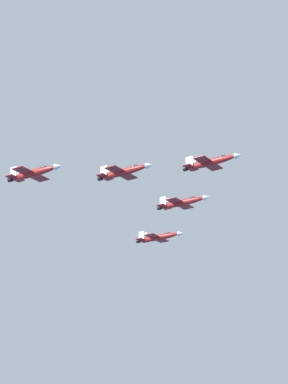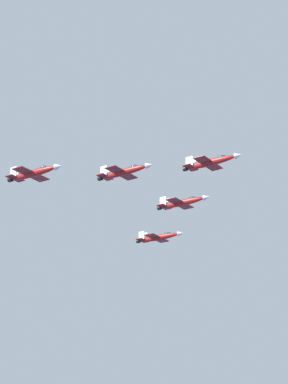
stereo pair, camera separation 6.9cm
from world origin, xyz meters
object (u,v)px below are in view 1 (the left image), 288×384
Objects in this scene: jet_lead at (211,162)px; jet_right_wingman at (124,172)px; jet_right_outer at (33,173)px; jet_left_outer at (159,237)px; jet_left_wingman at (182,202)px.

jet_right_wingman is (18.90, -14.96, -4.08)m from jet_lead.
jet_lead is 48.53m from jet_right_outer.
jet_right_wingman reaches higher than jet_left_outer.
jet_lead reaches higher than jet_left_wingman.
jet_left_wingman is 31.22m from jet_right_wingman.
jet_right_wingman is 50.43m from jet_left_outer.
jet_left_outer is at bearing 140.56° from jet_left_wingman.
jet_left_outer is 62.47m from jet_right_outer.
jet_left_wingman reaches higher than jet_left_outer.
jet_right_outer is at bearing -138.55° from jet_lead.
jet_right_wingman is 0.98× the size of jet_right_outer.
jet_lead is 24.36m from jet_left_wingman.
jet_right_wingman is 24.15m from jet_right_outer.
jet_left_outer is (-42.33, -27.17, -3.57)m from jet_right_wingman.
jet_lead is at bearing 41.44° from jet_right_wingman.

